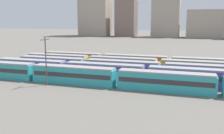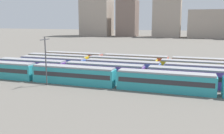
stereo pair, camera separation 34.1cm
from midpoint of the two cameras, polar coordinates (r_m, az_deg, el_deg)
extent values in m
plane|color=#666059|center=(68.50, -13.82, -0.89)|extent=(600.00, 600.00, 0.00)
cube|color=teal|center=(64.16, -24.09, -0.70)|extent=(18.00, 3.00, 3.40)
cube|color=#2D2D33|center=(64.09, -24.12, -0.35)|extent=(17.20, 3.06, 0.90)
cube|color=teal|center=(53.52, -8.82, -1.97)|extent=(18.00, 3.00, 3.40)
cube|color=#2D2D33|center=(53.43, -8.84, -1.54)|extent=(17.20, 3.06, 0.90)
cube|color=#939399|center=(53.15, -8.88, 0.01)|extent=(17.60, 2.70, 0.35)
cube|color=teal|center=(48.22, 11.72, -3.43)|extent=(18.00, 3.00, 3.40)
cube|color=#2D2D33|center=(48.13, 11.74, -2.96)|extent=(17.20, 3.06, 0.90)
cube|color=#939399|center=(47.82, 11.80, -1.25)|extent=(17.60, 2.70, 0.35)
cube|color=#6B429E|center=(65.08, -17.82, -0.15)|extent=(18.00, 3.00, 3.40)
cube|color=#2D2D33|center=(65.01, -17.84, 0.21)|extent=(17.20, 3.06, 0.90)
cube|color=#939399|center=(64.78, -17.92, 1.48)|extent=(17.60, 2.70, 0.35)
cube|color=#6B429E|center=(56.28, -1.97, -1.24)|extent=(18.00, 3.00, 3.40)
cube|color=#2D2D33|center=(56.20, -1.97, -0.83)|extent=(17.20, 3.06, 0.90)
cube|color=#939399|center=(55.93, -1.98, 0.64)|extent=(17.60, 2.70, 0.35)
cube|color=#6B429E|center=(53.05, 17.62, -2.45)|extent=(18.00, 3.00, 3.40)
cube|color=#2D2D33|center=(52.96, 17.65, -2.02)|extent=(17.20, 3.06, 0.90)
cube|color=#939399|center=(52.68, 17.74, -0.46)|extent=(17.60, 2.70, 0.35)
cube|color=#4C70BC|center=(67.84, -13.40, 0.48)|extent=(18.00, 3.00, 3.40)
cube|color=#2D2D33|center=(67.78, -13.41, 0.82)|extent=(17.20, 3.06, 0.90)
cube|color=#939399|center=(67.55, -13.47, 2.05)|extent=(17.60, 2.70, 0.35)
cube|color=#4C70BC|center=(60.32, 2.15, -0.45)|extent=(18.00, 3.00, 3.40)
cube|color=#2D2D33|center=(60.24, 2.15, -0.07)|extent=(17.20, 3.06, 0.90)
cube|color=#939399|center=(59.99, 2.16, 1.31)|extent=(17.60, 2.70, 0.35)
cube|color=#4C70BC|center=(58.21, 20.36, -1.50)|extent=(18.00, 3.00, 3.40)
cube|color=#2D2D33|center=(58.13, 20.39, -1.11)|extent=(17.20, 3.06, 0.90)
cube|color=#939399|center=(57.87, 20.48, 0.31)|extent=(17.60, 2.70, 0.35)
cube|color=yellow|center=(73.02, -12.31, 1.22)|extent=(18.00, 3.00, 3.40)
cube|color=#2D2D33|center=(72.95, -12.33, 1.53)|extent=(17.20, 3.06, 0.90)
cube|color=#939399|center=(72.75, -12.37, 2.67)|extent=(17.60, 2.70, 0.35)
cube|color=yellow|center=(65.65, 2.11, 0.44)|extent=(18.00, 3.00, 3.40)
cube|color=#2D2D33|center=(65.58, 2.11, 0.79)|extent=(17.20, 3.06, 0.90)
cube|color=#939399|center=(65.35, 2.12, 2.06)|extent=(17.60, 2.70, 0.35)
cube|color=yellow|center=(63.26, 18.81, -0.50)|extent=(18.00, 3.00, 3.40)
cube|color=#2D2D33|center=(63.19, 18.83, -0.13)|extent=(17.20, 3.06, 0.90)
cube|color=#939399|center=(62.95, 18.91, 1.18)|extent=(17.60, 2.70, 0.35)
cube|color=#BC4C38|center=(76.49, -8.95, 1.74)|extent=(18.00, 3.00, 3.40)
cube|color=#2D2D33|center=(76.43, -8.95, 2.04)|extent=(17.20, 3.06, 0.90)
cube|color=#939399|center=(76.23, -8.99, 3.13)|extent=(17.60, 2.70, 0.35)
cube|color=#BC4C38|center=(70.08, 4.99, 1.04)|extent=(18.00, 3.00, 3.40)
cube|color=#2D2D33|center=(70.02, 5.00, 1.37)|extent=(17.20, 3.06, 0.90)
cube|color=#939399|center=(69.80, 5.01, 2.56)|extent=(17.60, 2.70, 0.35)
cube|color=#BC4C38|center=(68.46, 20.59, 0.19)|extent=(18.00, 3.00, 3.40)
cube|color=#2D2D33|center=(68.39, 20.61, 0.52)|extent=(17.20, 3.06, 0.90)
cube|color=#939399|center=(68.17, 20.69, 1.74)|extent=(17.60, 2.70, 0.35)
cylinder|color=#4C4C51|center=(52.82, -14.83, 1.26)|extent=(0.24, 0.24, 9.96)
cube|color=#47474C|center=(52.33, -15.05, 6.00)|extent=(0.16, 3.20, 0.16)
cube|color=#A89989|center=(225.93, -3.77, 13.60)|extent=(25.29, 20.32, 51.51)
cube|color=#7A665B|center=(216.92, 3.21, 10.89)|extent=(16.37, 15.64, 29.92)
cube|color=#A89989|center=(210.97, 12.01, 10.88)|extent=(21.51, 15.84, 31.28)
cube|color=#A89989|center=(209.89, 20.12, 9.12)|extent=(26.78, 17.36, 21.26)
camera|label=1|loc=(0.17, -90.16, -0.03)|focal=40.57mm
camera|label=2|loc=(0.17, 89.84, 0.03)|focal=40.57mm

